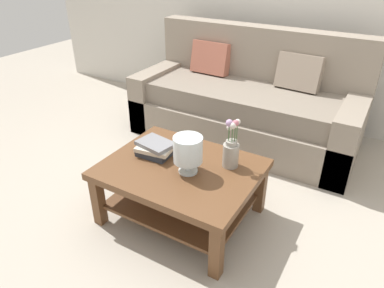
{
  "coord_description": "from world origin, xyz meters",
  "views": [
    {
      "loc": [
        1.07,
        -2.1,
        1.73
      ],
      "look_at": [
        -0.02,
        -0.26,
        0.53
      ],
      "focal_mm": 32.98,
      "sensor_mm": 36.0,
      "label": 1
    }
  ],
  "objects": [
    {
      "name": "ground_plane",
      "position": [
        0.0,
        0.0,
        0.0
      ],
      "size": [
        10.0,
        10.0,
        0.0
      ],
      "primitive_type": "plane",
      "color": "#ADA393"
    },
    {
      "name": "couch",
      "position": [
        -0.11,
        0.96,
        0.36
      ],
      "size": [
        2.16,
        0.9,
        1.06
      ],
      "color": "gray",
      "rests_on": "ground"
    },
    {
      "name": "coffee_table",
      "position": [
        -0.02,
        -0.41,
        0.31
      ],
      "size": [
        1.03,
        0.81,
        0.43
      ],
      "color": "brown",
      "rests_on": "ground"
    },
    {
      "name": "book_stack_main",
      "position": [
        -0.25,
        -0.38,
        0.48
      ],
      "size": [
        0.27,
        0.22,
        0.1
      ],
      "color": "#2D333D",
      "rests_on": "coffee_table"
    },
    {
      "name": "glass_hurricane_vase",
      "position": [
        0.06,
        -0.44,
        0.59
      ],
      "size": [
        0.19,
        0.19,
        0.26
      ],
      "color": "silver",
      "rests_on": "coffee_table"
    },
    {
      "name": "flower_pitcher",
      "position": [
        0.27,
        -0.24,
        0.55
      ],
      "size": [
        0.11,
        0.11,
        0.35
      ],
      "color": "#9E998E",
      "rests_on": "coffee_table"
    }
  ]
}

